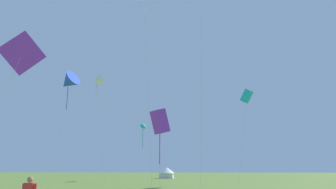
# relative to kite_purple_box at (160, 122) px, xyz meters

# --- Properties ---
(kite_purple_box) EXTENTS (2.49, 2.67, 9.04)m
(kite_purple_box) POSITION_rel_kite_purple_box_xyz_m (0.00, 0.00, 0.00)
(kite_purple_box) COLOR purple
(kite_purple_box) RESTS_ON ground
(kite_cyan_box) EXTENTS (3.05, 3.15, 13.57)m
(kite_cyan_box) POSITION_rel_kite_purple_box_xyz_m (11.49, 9.96, 5.00)
(kite_cyan_box) COLOR #1EB7CC
(kite_cyan_box) RESTS_ON ground
(kite_white_delta) EXTENTS (3.23, 2.38, 14.88)m
(kite_white_delta) POSITION_rel_kite_purple_box_xyz_m (-9.51, 4.33, 6.52)
(kite_white_delta) COLOR white
(kite_white_delta) RESTS_ON ground
(kite_purple_diamond) EXTENTS (3.70, 1.67, 10.81)m
(kite_purple_diamond) POSITION_rel_kite_purple_box_xyz_m (-6.35, -19.05, 1.82)
(kite_purple_diamond) COLOR purple
(kite_purple_diamond) RESTS_ON ground
(kite_blue_delta) EXTENTS (4.57, 4.32, 18.54)m
(kite_blue_delta) POSITION_rel_kite_purple_box_xyz_m (-17.87, 13.71, 9.08)
(kite_blue_delta) COLOR blue
(kite_blue_delta) RESTS_ON ground
(kite_cyan_parafoil) EXTENTS (2.51, 3.59, 10.76)m
(kite_cyan_parafoil) POSITION_rel_kite_purple_box_xyz_m (-6.73, 24.09, 2.60)
(kite_cyan_parafoil) COLOR #1EB7CC
(kite_cyan_parafoil) RESTS_ON ground
(festival_tent_left) EXTENTS (3.72, 3.72, 2.42)m
(festival_tent_left) POSITION_rel_kite_purple_box_xyz_m (-3.53, 35.85, -6.15)
(festival_tent_left) COLOR white
(festival_tent_left) RESTS_ON ground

